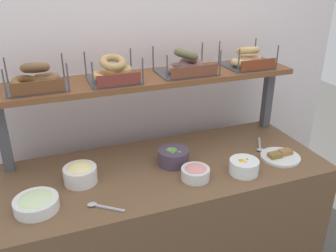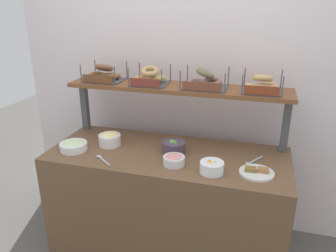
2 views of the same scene
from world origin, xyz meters
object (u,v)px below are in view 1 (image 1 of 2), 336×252
at_px(bagel_basket_sesame, 113,72).
at_px(bowl_lox_spread, 195,172).
at_px(serving_spoon_near_plate, 100,206).
at_px(bowl_fruit_salad, 244,166).
at_px(bowl_egg_salad, 80,173).
at_px(bowl_scallion_spread, 36,203).
at_px(serving_plate_white, 280,156).
at_px(bowl_veggie_mix, 173,156).
at_px(bagel_basket_plain, 247,59).
at_px(bagel_basket_poppy, 186,65).
at_px(serving_spoon_by_edge, 260,147).
at_px(bagel_basket_cinnamon_raisin, 36,79).

bearing_deg(bagel_basket_sesame, bowl_lox_spread, -53.53).
bearing_deg(bagel_basket_sesame, serving_spoon_near_plate, -112.66).
xyz_separation_m(bowl_fruit_salad, bowl_egg_salad, (-0.80, 0.21, 0.01)).
bearing_deg(bowl_scallion_spread, serving_plate_white, 0.25).
bearing_deg(bowl_veggie_mix, serving_spoon_near_plate, -151.37).
distance_m(bowl_egg_salad, bowl_scallion_spread, 0.27).
height_order(bowl_fruit_salad, bowl_lox_spread, bowl_fruit_salad).
distance_m(bowl_fruit_salad, bagel_basket_plain, 0.68).
height_order(serving_plate_white, bagel_basket_poppy, bagel_basket_poppy).
bearing_deg(bowl_lox_spread, bowl_fruit_salad, -8.58).
relative_size(bowl_veggie_mix, bagel_basket_sesame, 0.62).
xyz_separation_m(bowl_lox_spread, serving_spoon_near_plate, (-0.50, -0.07, -0.03)).
distance_m(serving_spoon_by_edge, bagel_basket_sesame, 0.96).
distance_m(bowl_egg_salad, serving_spoon_near_plate, 0.25).
xyz_separation_m(bowl_fruit_salad, bowl_lox_spread, (-0.26, 0.04, -0.00)).
bearing_deg(bowl_fruit_salad, bagel_basket_plain, 60.58).
height_order(bowl_scallion_spread, bagel_basket_poppy, bagel_basket_poppy).
bearing_deg(bowl_veggie_mix, bagel_basket_sesame, 137.69).
height_order(serving_spoon_near_plate, bagel_basket_sesame, bagel_basket_sesame).
height_order(bagel_basket_poppy, bagel_basket_plain, bagel_basket_poppy).
xyz_separation_m(bagel_basket_sesame, bagel_basket_plain, (0.81, 0.00, -0.00)).
relative_size(serving_plate_white, bagel_basket_sesame, 0.81).
height_order(bowl_egg_salad, serving_spoon_by_edge, bowl_egg_salad).
xyz_separation_m(bowl_veggie_mix, serving_spoon_near_plate, (-0.45, -0.24, -0.04)).
relative_size(bowl_fruit_salad, bagel_basket_poppy, 0.48).
xyz_separation_m(serving_spoon_by_edge, bagel_basket_poppy, (-0.39, 0.24, 0.47)).
height_order(serving_plate_white, bagel_basket_cinnamon_raisin, bagel_basket_cinnamon_raisin).
relative_size(bagel_basket_cinnamon_raisin, bagel_basket_sesame, 1.10).
height_order(bowl_fruit_salad, bagel_basket_sesame, bagel_basket_sesame).
bearing_deg(bowl_fruit_salad, serving_spoon_by_edge, 41.19).
xyz_separation_m(bowl_scallion_spread, bagel_basket_cinnamon_raisin, (0.08, 0.40, 0.44)).
bearing_deg(serving_spoon_by_edge, serving_plate_white, -77.02).
distance_m(bowl_lox_spread, bagel_basket_poppy, 0.61).
xyz_separation_m(bowl_veggie_mix, bagel_basket_poppy, (0.16, 0.23, 0.43)).
bearing_deg(bagel_basket_poppy, bowl_lox_spread, -105.41).
distance_m(bagel_basket_poppy, bagel_basket_plain, 0.40).
bearing_deg(bagel_basket_sesame, bowl_fruit_salad, -38.61).
relative_size(bagel_basket_poppy, bagel_basket_plain, 1.13).
height_order(serving_spoon_near_plate, bagel_basket_cinnamon_raisin, bagel_basket_cinnamon_raisin).
height_order(bowl_fruit_salad, bowl_scallion_spread, bowl_fruit_salad).
height_order(bowl_lox_spread, bowl_scallion_spread, bowl_lox_spread).
height_order(serving_plate_white, bagel_basket_sesame, bagel_basket_sesame).
relative_size(bowl_fruit_salad, bowl_veggie_mix, 0.91).
bearing_deg(serving_spoon_by_edge, bagel_basket_sesame, 163.64).
bearing_deg(bagel_basket_sesame, bagel_basket_plain, 0.31).
bearing_deg(bowl_lox_spread, bagel_basket_plain, 38.82).
distance_m(bowl_veggie_mix, serving_plate_white, 0.60).
distance_m(bagel_basket_sesame, bagel_basket_plain, 0.81).
distance_m(bowl_scallion_spread, serving_spoon_by_edge, 1.27).
bearing_deg(bagel_basket_sesame, bagel_basket_cinnamon_raisin, 177.79).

